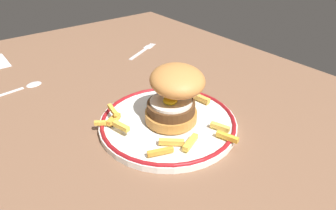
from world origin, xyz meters
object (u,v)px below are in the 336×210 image
at_px(dinner_plate, 168,122).
at_px(burger, 175,94).
at_px(spoon, 27,85).
at_px(fork, 143,50).

height_order(dinner_plate, burger, burger).
bearing_deg(dinner_plate, spoon, -153.30).
xyz_separation_m(burger, spoon, (-0.33, -0.17, -0.07)).
relative_size(fork, spoon, 1.00).
bearing_deg(fork, dinner_plate, -26.91).
distance_m(fork, spoon, 0.34).
bearing_deg(fork, spoon, -85.99).
distance_m(burger, spoon, 0.38).
relative_size(dinner_plate, fork, 1.93).
xyz_separation_m(dinner_plate, burger, (0.01, 0.01, 0.06)).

